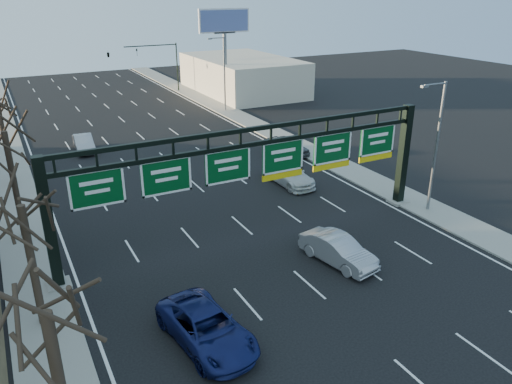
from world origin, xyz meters
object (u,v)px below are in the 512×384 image
car_blue_suv (207,328)px  sign_gantry (258,168)px  car_silver_sedan (338,250)px  car_white_wagon (289,174)px

car_blue_suv → sign_gantry: bearing=41.9°
sign_gantry → car_silver_sedan: 6.66m
car_silver_sedan → sign_gantry: bearing=106.8°
car_white_wagon → car_silver_sedan: bearing=-110.3°
car_silver_sedan → car_white_wagon: size_ratio=0.91×
car_blue_suv → car_silver_sedan: 9.71m
sign_gantry → car_blue_suv: sign_gantry is taller
sign_gantry → car_white_wagon: sign_gantry is taller
car_blue_suv → car_silver_sedan: size_ratio=1.18×
sign_gantry → car_blue_suv: 10.97m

